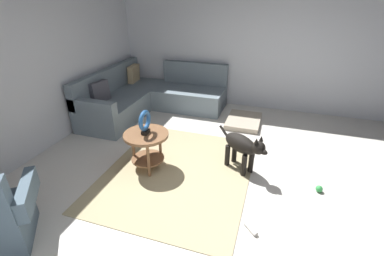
# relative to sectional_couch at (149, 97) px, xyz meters

# --- Properties ---
(ground_plane) EXTENTS (6.00, 6.00, 0.10)m
(ground_plane) POSITION_rel_sectional_couch_xyz_m (-1.99, -2.02, -0.34)
(ground_plane) COLOR silver
(wall_back) EXTENTS (6.00, 0.12, 2.70)m
(wall_back) POSITION_rel_sectional_couch_xyz_m (-1.99, 0.92, 1.06)
(wall_back) COLOR silver
(wall_back) RESTS_ON ground_plane
(wall_right) EXTENTS (0.12, 6.00, 2.70)m
(wall_right) POSITION_rel_sectional_couch_xyz_m (0.95, -2.02, 1.06)
(wall_right) COLOR silver
(wall_right) RESTS_ON ground_plane
(area_rug) EXTENTS (2.30, 1.90, 0.01)m
(area_rug) POSITION_rel_sectional_couch_xyz_m (-1.84, -1.32, -0.28)
(area_rug) COLOR tan
(area_rug) RESTS_ON ground_plane
(sectional_couch) EXTENTS (2.20, 2.25, 0.88)m
(sectional_couch) POSITION_rel_sectional_couch_xyz_m (0.00, 0.00, 0.00)
(sectional_couch) COLOR slate
(sectional_couch) RESTS_ON ground_plane
(side_table) EXTENTS (0.60, 0.60, 0.54)m
(side_table) POSITION_rel_sectional_couch_xyz_m (-1.86, -0.88, 0.13)
(side_table) COLOR brown
(side_table) RESTS_ON ground_plane
(torus_sculpture) EXTENTS (0.28, 0.08, 0.33)m
(torus_sculpture) POSITION_rel_sectional_couch_xyz_m (-1.86, -0.88, 0.42)
(torus_sculpture) COLOR black
(torus_sculpture) RESTS_ON side_table
(dog_bed_mat) EXTENTS (0.80, 0.60, 0.09)m
(dog_bed_mat) POSITION_rel_sectional_couch_xyz_m (-0.01, -1.94, -0.24)
(dog_bed_mat) COLOR #B2A38E
(dog_bed_mat) RESTS_ON ground_plane
(dog) EXTENTS (0.52, 0.73, 0.63)m
(dog) POSITION_rel_sectional_couch_xyz_m (-1.52, -2.12, 0.09)
(dog) COLOR black
(dog) RESTS_ON ground_plane
(dog_toy_ball) EXTENTS (0.08, 0.08, 0.08)m
(dog_toy_ball) POSITION_rel_sectional_couch_xyz_m (-1.68, -3.12, -0.25)
(dog_toy_ball) COLOR green
(dog_toy_ball) RESTS_ON ground_plane
(dog_toy_rope) EXTENTS (0.16, 0.16, 0.05)m
(dog_toy_rope) POSITION_rel_sectional_couch_xyz_m (-2.55, -2.39, -0.26)
(dog_toy_rope) COLOR silver
(dog_toy_rope) RESTS_ON ground_plane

